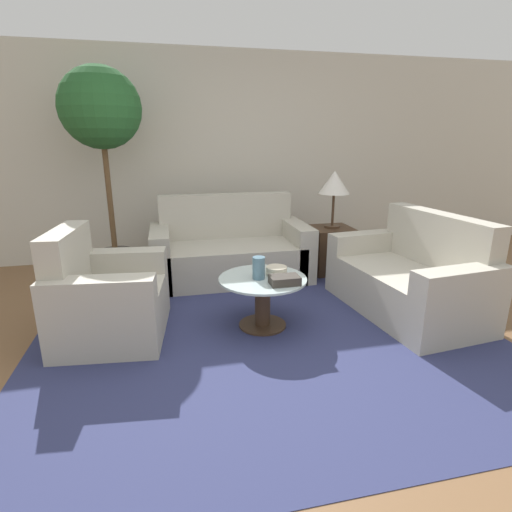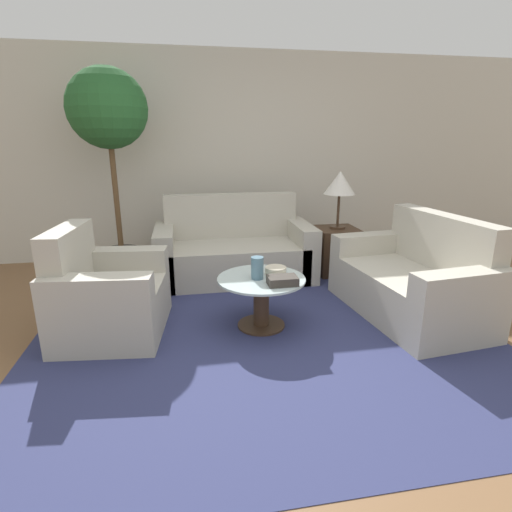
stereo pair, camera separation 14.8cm
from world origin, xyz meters
name	(u,v)px [view 2 (the right image)]	position (x,y,z in m)	size (l,w,h in m)	color
ground_plane	(268,361)	(0.00, 0.00, 0.00)	(14.00, 14.00, 0.00)	brown
wall_back	(224,157)	(0.00, 2.89, 1.30)	(10.00, 0.06, 2.60)	beige
rug	(261,326)	(0.06, 0.56, 0.00)	(3.66, 3.49, 0.01)	navy
sofa_main	(234,252)	(-0.01, 1.89, 0.29)	(1.73, 0.86, 0.92)	#B2AD9E
armchair	(105,299)	(-1.21, 0.69, 0.29)	(0.88, 1.00, 0.88)	#B2AD9E
loveseat	(415,283)	(1.47, 0.58, 0.29)	(0.96, 1.52, 0.90)	#B2AD9E
coffee_table	(261,295)	(0.06, 0.56, 0.28)	(0.73, 0.73, 0.44)	#422D1E
side_table	(336,250)	(1.19, 1.80, 0.27)	(0.47, 0.47, 0.54)	#422D1E
table_lamp	(340,184)	(1.19, 1.80, 1.04)	(0.35, 0.35, 0.65)	#422D1E
potted_plant	(109,121)	(-1.28, 2.19, 1.71)	(0.84, 0.84, 2.26)	#3D3833
vase	(257,268)	(0.02, 0.55, 0.53)	(0.10, 0.10, 0.18)	slate
bowl	(276,271)	(0.19, 0.62, 0.47)	(0.18, 0.18, 0.07)	beige
book_stack	(282,281)	(0.19, 0.38, 0.47)	(0.23, 0.16, 0.07)	#38332D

